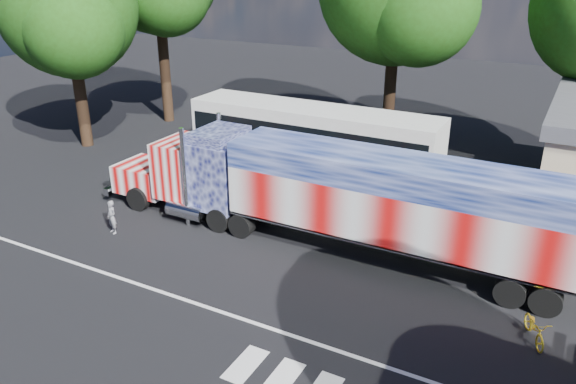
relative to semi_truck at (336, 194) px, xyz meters
The scene contains 7 objects.
ground 4.30m from the semi_truck, 125.82° to the right, with size 100.00×100.00×0.00m, color black.
lane_markings 7.11m from the semi_truck, 93.66° to the right, with size 30.00×2.67×0.01m.
semi_truck is the anchor object (origin of this frame).
coach_bus 7.37m from the semi_truck, 122.98° to the left, with size 13.04×3.03×3.79m.
woman 9.42m from the semi_truck, 158.75° to the right, with size 0.53×0.35×1.45m, color slate.
bicycle 8.42m from the semi_truck, 19.04° to the right, with size 0.57×1.64×0.86m, color gold.
tree_w_a 19.98m from the semi_truck, 165.87° to the left, with size 8.14×7.75×11.97m.
Camera 1 is at (9.94, -15.55, 10.82)m, focal length 35.00 mm.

